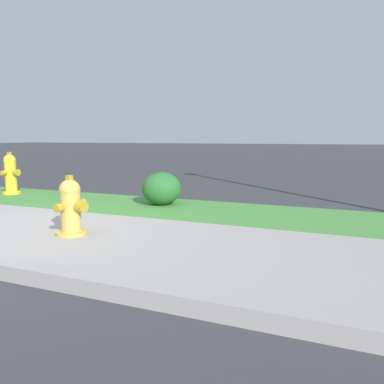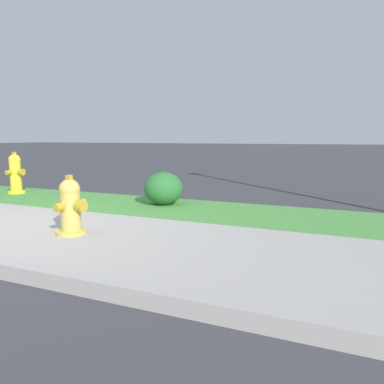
# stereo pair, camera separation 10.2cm
# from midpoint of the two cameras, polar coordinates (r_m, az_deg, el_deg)

# --- Properties ---
(ground_plane) EXTENTS (120.00, 120.00, 0.00)m
(ground_plane) POSITION_cam_midpoint_polar(r_m,az_deg,el_deg) (4.88, -24.50, -5.02)
(ground_plane) COLOR #38383D
(sidewalk_pavement) EXTENTS (18.00, 2.16, 0.01)m
(sidewalk_pavement) POSITION_cam_midpoint_polar(r_m,az_deg,el_deg) (4.88, -24.51, -4.96)
(sidewalk_pavement) COLOR #9E9993
(sidewalk_pavement) RESTS_ON ground
(grass_verge) EXTENTS (18.00, 1.61, 0.01)m
(grass_verge) POSITION_cam_midpoint_polar(r_m,az_deg,el_deg) (6.27, -11.63, -1.59)
(grass_verge) COLOR #47893D
(grass_verge) RESTS_ON ground
(fire_hydrant_by_grass_verge) EXTENTS (0.37, 0.39, 0.79)m
(fire_hydrant_by_grass_verge) POSITION_cam_midpoint_polar(r_m,az_deg,el_deg) (7.85, -24.95, 2.56)
(fire_hydrant_by_grass_verge) COLOR yellow
(fire_hydrant_by_grass_verge) RESTS_ON ground
(fire_hydrant_across_street) EXTENTS (0.38, 0.40, 0.66)m
(fire_hydrant_across_street) POSITION_cam_midpoint_polar(r_m,az_deg,el_deg) (4.28, -17.35, -2.18)
(fire_hydrant_across_street) COLOR gold
(fire_hydrant_across_street) RESTS_ON ground
(shrub_bush_mid_verge) EXTENTS (0.62, 0.62, 0.52)m
(shrub_bush_mid_verge) POSITION_cam_midpoint_polar(r_m,az_deg,el_deg) (5.94, -3.86, 0.54)
(shrub_bush_mid_verge) COLOR #28662D
(shrub_bush_mid_verge) RESTS_ON ground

